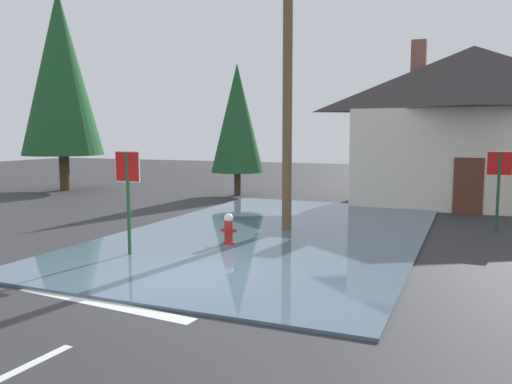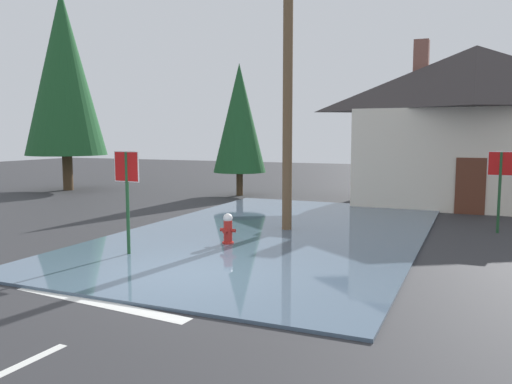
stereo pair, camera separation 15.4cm
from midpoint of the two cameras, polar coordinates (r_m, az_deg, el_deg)
name	(u,v)px [view 2 (the right image)]	position (r m, az deg, el deg)	size (l,w,h in m)	color
ground_plane	(183,279)	(10.52, -7.60, -9.52)	(80.00, 80.00, 0.10)	#2D2D30
flood_puddle	(276,232)	(14.84, 2.54, -4.46)	(8.04, 13.58, 0.06)	#4C6075
lane_stop_bar	(97,303)	(9.27, -16.60, -11.60)	(3.72, 0.30, 0.01)	silver
stop_sign_near	(127,182)	(12.18, -13.67, 1.08)	(0.70, 0.08, 2.44)	#1E4C28
fire_hydrant	(228,230)	(13.16, -2.78, -4.19)	(0.42, 0.36, 0.83)	#AD231E
utility_pole	(288,76)	(15.03, 3.82, 12.62)	(1.60, 0.28, 8.56)	brown
stop_sign_far	(500,175)	(16.27, 25.56, 1.67)	(0.69, 0.08, 2.34)	#1E4C28
house	(473,124)	(22.17, 23.00, 6.96)	(9.24, 5.48, 6.72)	silver
pine_tree_tall_left	(64,73)	(27.93, -20.26, 12.16)	(3.96, 3.96, 9.89)	#4C3823
pine_tree_mid_left	(239,118)	(23.79, -1.65, 8.11)	(2.41, 2.41, 6.01)	#4C3823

